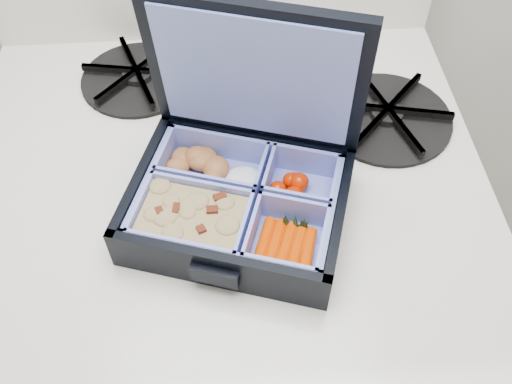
{
  "coord_description": "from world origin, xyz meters",
  "views": [
    {
      "loc": [
        -0.02,
        1.21,
        1.45
      ],
      "look_at": [
        0.01,
        1.59,
        0.97
      ],
      "focal_mm": 40.0,
      "sensor_mm": 36.0,
      "label": 1
    }
  ],
  "objects_px": {
    "stove": "(234,330)",
    "bento_box": "(238,204)",
    "fork": "(266,136)",
    "burner_grate": "(387,112)"
  },
  "relations": [
    {
      "from": "stove",
      "to": "bento_box",
      "type": "height_order",
      "value": "bento_box"
    },
    {
      "from": "bento_box",
      "to": "stove",
      "type": "bearing_deg",
      "value": 117.97
    },
    {
      "from": "fork",
      "to": "stove",
      "type": "bearing_deg",
      "value": -131.91
    },
    {
      "from": "bento_box",
      "to": "burner_grate",
      "type": "distance_m",
      "value": 0.24
    },
    {
      "from": "bento_box",
      "to": "burner_grate",
      "type": "relative_size",
      "value": 1.34
    },
    {
      "from": "stove",
      "to": "bento_box",
      "type": "bearing_deg",
      "value": -79.76
    },
    {
      "from": "fork",
      "to": "burner_grate",
      "type": "bearing_deg",
      "value": 21.36
    },
    {
      "from": "bento_box",
      "to": "fork",
      "type": "xyz_separation_m",
      "value": [
        0.04,
        0.12,
        -0.02
      ]
    },
    {
      "from": "stove",
      "to": "burner_grate",
      "type": "relative_size",
      "value": 5.54
    },
    {
      "from": "burner_grate",
      "to": "fork",
      "type": "distance_m",
      "value": 0.16
    }
  ]
}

